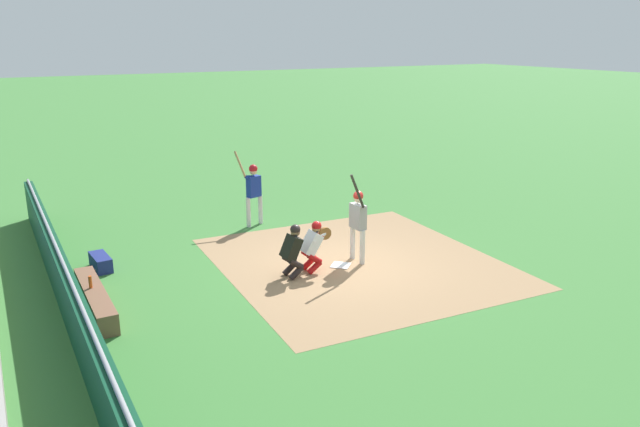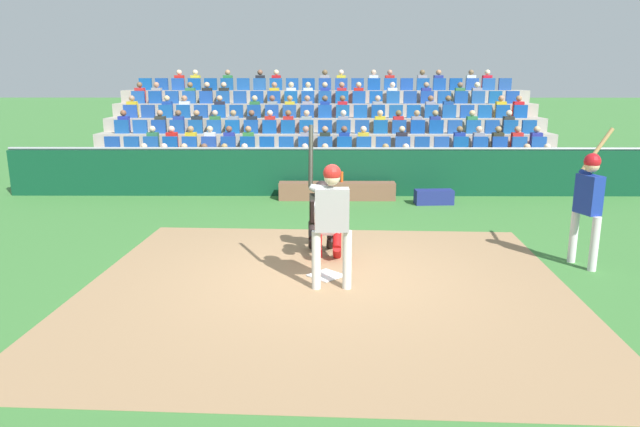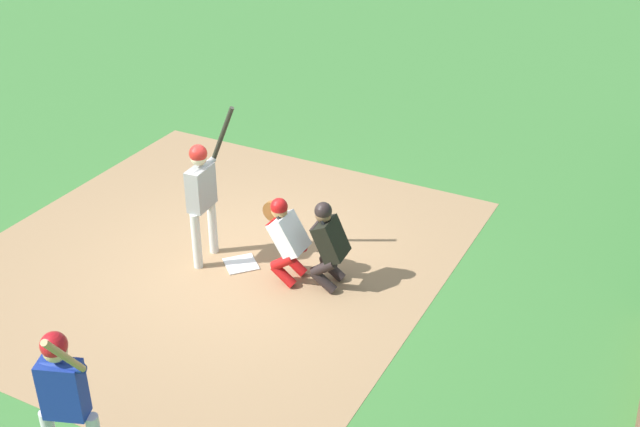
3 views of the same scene
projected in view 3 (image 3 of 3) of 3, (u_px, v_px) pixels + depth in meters
ground_plane at (241, 265)px, 11.59m from camera, size 160.00×160.00×0.00m
infield_dirt_patch at (211, 257)px, 11.78m from camera, size 7.35×6.85×0.01m
home_plate_marker at (241, 264)px, 11.59m from camera, size 0.62×0.62×0.02m
batter_at_plate at (202, 189)px, 11.18m from camera, size 0.62×0.55×2.33m
catcher_crouching at (286, 235)px, 10.97m from camera, size 0.47×0.71×1.26m
home_plate_umpire at (328, 241)px, 10.82m from camera, size 0.47×0.47×1.29m
on_deck_batter at (64, 393)px, 7.56m from camera, size 0.64×0.72×2.20m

